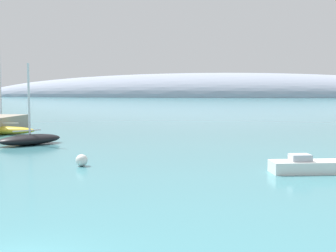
{
  "coord_description": "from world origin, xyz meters",
  "views": [
    {
      "loc": [
        5.76,
        -10.85,
        4.93
      ],
      "look_at": [
        1.22,
        28.21,
        1.56
      ],
      "focal_mm": 46.71,
      "sensor_mm": 36.0,
      "label": 1
    }
  ],
  "objects": [
    {
      "name": "distant_ridge",
      "position": [
        4.8,
        251.2,
        0.0
      ],
      "size": [
        295.03,
        51.39,
        28.53
      ],
      "primitive_type": "ellipsoid",
      "color": "#8E99AD",
      "rests_on": "ground"
    },
    {
      "name": "sailboat_black_mid_mooring",
      "position": [
        -10.73,
        25.66,
        0.52
      ],
      "size": [
        5.53,
        5.82,
        7.14
      ],
      "rotation": [
        0.0,
        0.0,
        0.85
      ],
      "color": "black",
      "rests_on": "water"
    },
    {
      "name": "sailboat_navy_outer_mooring",
      "position": [
        -22.37,
        43.0,
        0.63
      ],
      "size": [
        6.87,
        6.86,
        9.96
      ],
      "rotation": [
        0.0,
        0.0,
        3.93
      ],
      "color": "navy",
      "rests_on": "water"
    },
    {
      "name": "motorboat_white_foreground",
      "position": [
        11.23,
        15.3,
        0.4
      ],
      "size": [
        5.39,
        2.46,
        1.1
      ],
      "rotation": [
        0.0,
        0.0,
        3.33
      ],
      "color": "white",
      "rests_on": "water"
    },
    {
      "name": "mooring_buoy_white",
      "position": [
        -2.89,
        15.86,
        0.38
      ],
      "size": [
        0.76,
        0.76,
        0.76
      ],
      "primitive_type": "sphere",
      "color": "silver",
      "rests_on": "water"
    }
  ]
}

